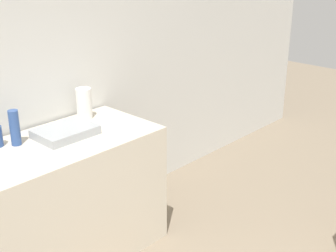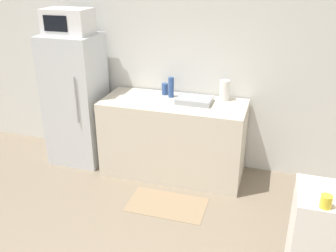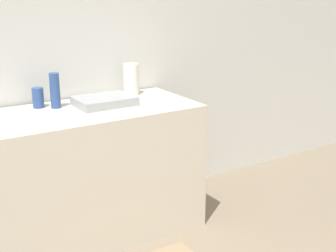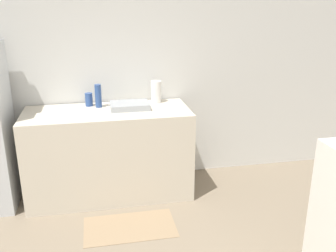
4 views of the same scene
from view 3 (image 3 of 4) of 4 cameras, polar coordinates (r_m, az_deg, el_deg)
name	(u,v)px [view 3 (image 3 of 4)]	position (r m, az deg, el deg)	size (l,w,h in m)	color
wall_back	(36,50)	(3.46, -15.78, 8.86)	(8.00, 0.06, 2.60)	silver
counter	(79,176)	(3.34, -10.79, -5.97)	(1.69, 0.71, 0.93)	beige
sink_basin	(104,101)	(3.31, -7.75, 3.05)	(0.40, 0.30, 0.06)	#9EA3A8
bottle_tall	(55,90)	(3.28, -13.62, 4.23)	(0.07, 0.07, 0.24)	#2D4C8C
bottle_short	(38,98)	(3.32, -15.56, 3.34)	(0.08, 0.08, 0.14)	#2D4C8C
paper_towel_roll	(131,79)	(3.59, -4.52, 5.70)	(0.12, 0.12, 0.24)	white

